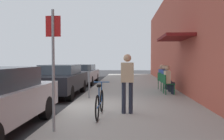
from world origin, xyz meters
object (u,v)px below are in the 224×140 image
object	(u,v)px
parked_car_2	(82,74)
seated_patron_1	(166,77)
street_sign	(53,61)
seated_patron_0	(169,79)
bicycle_0	(100,103)
cafe_chair_0	(167,83)
parking_meter	(89,79)
seated_patron_2	(163,76)
cafe_chair_1	(164,81)
cafe_chair_2	(162,80)
parked_car_1	(60,80)
pedestrian_standing	(127,79)

from	to	relation	value
parked_car_2	seated_patron_1	world-z (taller)	seated_patron_1
street_sign	seated_patron_1	distance (m)	7.40
street_sign	seated_patron_0	xyz separation A→B (m)	(3.41, 5.74, -0.82)
bicycle_0	cafe_chair_0	bearing A→B (deg)	59.50
parking_meter	street_sign	world-z (taller)	street_sign
seated_patron_1	seated_patron_2	xyz separation A→B (m)	(0.00, 0.92, 0.00)
seated_patron_1	seated_patron_2	bearing A→B (deg)	89.97
seated_patron_1	parking_meter	bearing A→B (deg)	-148.48
cafe_chair_1	cafe_chair_2	world-z (taller)	same
parked_car_1	seated_patron_2	bearing A→B (deg)	19.26
cafe_chair_0	seated_patron_2	size ratio (longest dim) A/B	0.67
cafe_chair_2	street_sign	bearing A→B (deg)	-114.33
parking_meter	cafe_chair_1	bearing A→B (deg)	31.88
parked_car_2	seated_patron_2	bearing A→B (deg)	-36.95
seated_patron_2	pedestrian_standing	distance (m)	5.94
seated_patron_1	cafe_chair_2	distance (m)	0.93
parked_car_1	parking_meter	size ratio (longest dim) A/B	3.33
parked_car_2	cafe_chair_2	size ratio (longest dim) A/B	5.06
parked_car_1	cafe_chair_2	size ratio (longest dim) A/B	5.06
street_sign	pedestrian_standing	xyz separation A→B (m)	(1.57, 1.80, -0.52)
cafe_chair_0	cafe_chair_1	bearing A→B (deg)	89.98
cafe_chair_0	parked_car_1	bearing A→B (deg)	-179.91
bicycle_0	pedestrian_standing	world-z (taller)	pedestrian_standing
parked_car_2	seated_patron_0	xyz separation A→B (m)	(4.91, -5.40, 0.11)
bicycle_0	seated_patron_1	distance (m)	5.71
cafe_chair_2	parked_car_1	bearing A→B (deg)	-160.69
street_sign	cafe_chair_0	size ratio (longest dim) A/B	2.99
parked_car_2	cafe_chair_1	distance (m)	6.71
street_sign	cafe_chair_0	bearing A→B (deg)	59.65
parked_car_2	seated_patron_0	distance (m)	7.30
bicycle_0	cafe_chair_2	world-z (taller)	bicycle_0
parking_meter	seated_patron_1	size ratio (longest dim) A/B	1.02
cafe_chair_0	seated_patron_2	bearing A→B (deg)	87.97
parked_car_2	bicycle_0	world-z (taller)	parked_car_2
parked_car_2	cafe_chair_0	bearing A→B (deg)	-48.08
cafe_chair_2	seated_patron_1	bearing A→B (deg)	-86.37
cafe_chair_2	seated_patron_2	world-z (taller)	seated_patron_2
seated_patron_0	parking_meter	bearing A→B (deg)	-159.14
parked_car_1	street_sign	world-z (taller)	street_sign
street_sign	cafe_chair_2	size ratio (longest dim) A/B	2.99
bicycle_0	seated_patron_2	size ratio (longest dim) A/B	1.33
cafe_chair_2	parking_meter	bearing A→B (deg)	-138.08
bicycle_0	seated_patron_2	world-z (taller)	seated_patron_2
parking_meter	bicycle_0	distance (m)	3.14
cafe_chair_1	seated_patron_1	size ratio (longest dim) A/B	0.67
cafe_chair_1	cafe_chair_2	distance (m)	0.91
parked_car_1	pedestrian_standing	distance (m)	5.00
parked_car_2	pedestrian_standing	distance (m)	9.84
parking_meter	seated_patron_0	bearing A→B (deg)	20.86
seated_patron_0	seated_patron_2	bearing A→B (deg)	89.98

